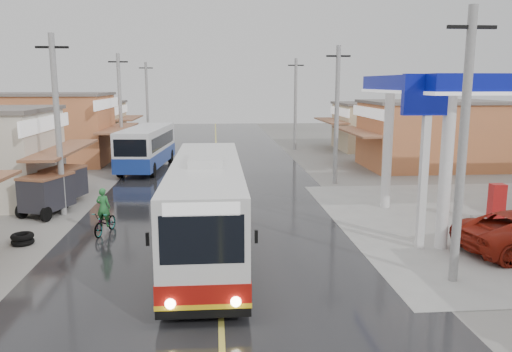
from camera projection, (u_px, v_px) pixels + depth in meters
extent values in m
plane|color=slate|center=(220.00, 289.00, 14.48)|extent=(120.00, 120.00, 0.00)
cube|color=black|center=(217.00, 185.00, 29.17)|extent=(12.00, 90.00, 0.02)
cube|color=#D8CC4C|center=(217.00, 185.00, 29.17)|extent=(0.15, 90.00, 0.01)
cylinder|color=white|center=(387.00, 151.00, 23.44)|extent=(0.44, 0.44, 5.50)
cylinder|color=white|center=(446.00, 174.00, 17.56)|extent=(0.44, 0.44, 5.50)
cube|color=#B21919|center=(497.00, 201.00, 21.14)|extent=(0.60, 0.45, 1.50)
cube|color=white|center=(424.00, 167.00, 17.45)|extent=(0.25, 0.25, 6.00)
cube|color=#0B159E|center=(429.00, 95.00, 16.99)|extent=(1.80, 0.30, 1.40)
cube|color=silver|center=(207.00, 201.00, 17.15)|extent=(2.36, 11.05, 2.71)
cube|color=black|center=(208.00, 242.00, 17.42)|extent=(2.38, 11.07, 0.28)
cube|color=#9C130D|center=(207.00, 229.00, 17.33)|extent=(2.40, 11.10, 0.51)
cube|color=yellow|center=(208.00, 237.00, 17.39)|extent=(2.41, 11.11, 0.13)
cube|color=black|center=(207.00, 190.00, 17.55)|extent=(2.39, 8.75, 0.92)
cube|color=black|center=(202.00, 239.00, 11.72)|extent=(2.00, 0.13, 1.20)
cube|color=black|center=(209.00, 165.00, 22.44)|extent=(2.00, 0.13, 1.01)
cube|color=white|center=(201.00, 209.00, 11.58)|extent=(1.80, 0.13, 0.32)
cube|color=silver|center=(206.00, 158.00, 16.88)|extent=(1.12, 2.77, 0.28)
cylinder|color=black|center=(168.00, 284.00, 13.54)|extent=(0.33, 1.01, 1.01)
cylinder|color=black|center=(242.00, 281.00, 13.69)|extent=(0.33, 1.01, 1.01)
cylinder|color=black|center=(185.00, 214.00, 20.75)|extent=(0.33, 1.01, 1.01)
cylinder|color=black|center=(233.00, 213.00, 20.90)|extent=(0.33, 1.01, 1.01)
sphere|color=#FFF2CC|center=(170.00, 304.00, 11.88)|extent=(0.26, 0.26, 0.26)
sphere|color=#FFF2CC|center=(236.00, 302.00, 12.00)|extent=(0.26, 0.26, 0.26)
cube|color=black|center=(148.00, 239.00, 11.87)|extent=(0.08, 0.08, 0.32)
cube|color=black|center=(256.00, 237.00, 12.07)|extent=(0.08, 0.08, 0.32)
cube|color=silver|center=(147.00, 145.00, 34.27)|extent=(3.13, 8.82, 2.40)
cube|color=#1B3998|center=(147.00, 157.00, 34.42)|extent=(3.17, 8.87, 0.96)
cube|color=black|center=(147.00, 140.00, 34.21)|extent=(3.03, 7.39, 0.86)
cube|color=black|center=(130.00, 148.00, 30.01)|extent=(2.01, 0.31, 1.06)
cylinder|color=black|center=(120.00, 170.00, 31.48)|extent=(0.38, 0.98, 0.96)
cylinder|color=black|center=(153.00, 170.00, 31.46)|extent=(0.38, 0.98, 0.96)
cylinder|color=black|center=(143.00, 156.00, 37.52)|extent=(0.38, 0.98, 0.96)
cylinder|color=black|center=(170.00, 156.00, 37.50)|extent=(0.38, 0.98, 0.96)
imported|color=black|center=(105.00, 222.00, 19.73)|extent=(1.02, 1.85, 0.92)
imported|color=#287A38|center=(103.00, 207.00, 19.41)|extent=(0.63, 0.49, 1.54)
cube|color=#26262D|center=(47.00, 193.00, 22.40)|extent=(2.09, 2.55, 1.42)
cube|color=brown|center=(46.00, 176.00, 22.26)|extent=(2.16, 2.62, 0.11)
cylinder|color=black|center=(22.00, 211.00, 22.01)|extent=(0.41, 0.68, 0.66)
cylinder|color=black|center=(45.00, 203.00, 23.46)|extent=(0.41, 0.68, 0.66)
cylinder|color=black|center=(46.00, 214.00, 21.43)|extent=(0.35, 0.66, 0.66)
cube|color=#26262D|center=(64.00, 183.00, 24.63)|extent=(1.95, 2.43, 1.38)
cube|color=brown|center=(63.00, 169.00, 24.50)|extent=(2.02, 2.50, 0.11)
cylinder|color=black|center=(42.00, 200.00, 24.21)|extent=(0.37, 0.66, 0.64)
cylinder|color=black|center=(60.00, 193.00, 25.63)|extent=(0.37, 0.66, 0.64)
cylinder|color=black|center=(65.00, 202.00, 23.71)|extent=(0.31, 0.64, 0.64)
torus|color=black|center=(23.00, 242.00, 18.46)|extent=(0.82, 0.82, 0.21)
torus|color=black|center=(22.00, 236.00, 18.42)|extent=(0.82, 0.82, 0.21)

